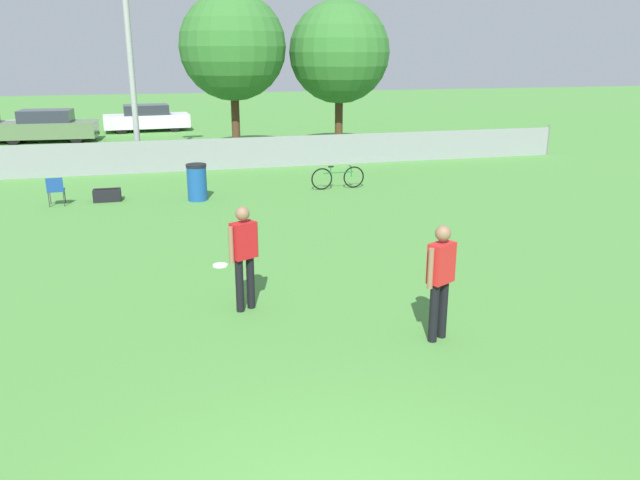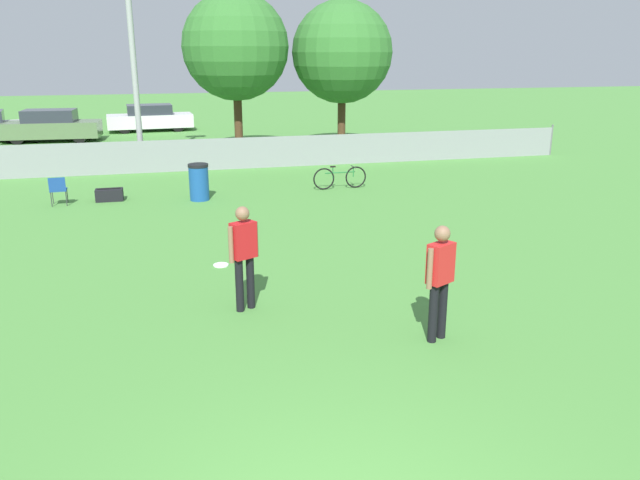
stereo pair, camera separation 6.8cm
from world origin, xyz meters
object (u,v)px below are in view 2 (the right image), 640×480
object	(u,v)px
player_defender_red	(440,275)
tree_far_right	(342,52)
bicycle_sideline	(340,178)
light_pole	(128,0)
tree_near_pole	(236,47)
parked_car_olive	(51,126)
player_thrower_red	(244,251)
gear_bag_sideline	(109,195)
parked_car_white	(150,118)
frisbee_disc	(221,265)
folding_chair_sideline	(58,189)
trash_bin	(199,182)

from	to	relation	value
player_defender_red	tree_far_right	bearing A→B (deg)	51.06
player_defender_red	bicycle_sideline	size ratio (longest dim) A/B	1.03
light_pole	bicycle_sideline	distance (m)	9.24
light_pole	tree_far_right	size ratio (longest dim) A/B	1.62
tree_far_right	bicycle_sideline	bearing A→B (deg)	-106.32
tree_near_pole	parked_car_olive	distance (m)	10.77
player_thrower_red	player_defender_red	size ratio (longest dim) A/B	1.00
parked_car_olive	tree_near_pole	bearing A→B (deg)	-36.19
gear_bag_sideline	player_thrower_red	bearing A→B (deg)	-72.63
player_defender_red	parked_car_white	bearing A→B (deg)	71.62
frisbee_disc	folding_chair_sideline	size ratio (longest dim) A/B	0.38
player_defender_red	frisbee_disc	distance (m)	4.97
parked_car_white	light_pole	bearing A→B (deg)	-95.08
light_pole	tree_near_pole	world-z (taller)	light_pole
light_pole	trash_bin	size ratio (longest dim) A/B	9.43
frisbee_disc	parked_car_white	distance (m)	22.35
tree_near_pole	parked_car_olive	xyz separation A→B (m)	(-7.85, 6.52, -3.47)
player_defender_red	frisbee_disc	xyz separation A→B (m)	(-2.74, 4.04, -0.99)
gear_bag_sideline	parked_car_white	bearing A→B (deg)	86.45
bicycle_sideline	parked_car_white	xyz separation A→B (m)	(-5.70, 16.04, 0.32)
light_pole	folding_chair_sideline	distance (m)	7.45
player_thrower_red	player_defender_red	bearing A→B (deg)	-62.11
light_pole	folding_chair_sideline	xyz separation A→B (m)	(-2.07, -4.98, -5.14)
parked_car_olive	parked_car_white	size ratio (longest dim) A/B	1.00
trash_bin	parked_car_white	xyz separation A→B (m)	(-1.46, 16.52, 0.15)
bicycle_sideline	parked_car_white	distance (m)	17.03
light_pole	player_defender_red	bearing A→B (deg)	-73.60
tree_far_right	player_thrower_red	xyz separation A→B (m)	(-6.00, -15.29, -2.96)
tree_near_pole	frisbee_disc	world-z (taller)	tree_near_pole
folding_chair_sideline	tree_far_right	bearing A→B (deg)	-148.00
folding_chair_sideline	trash_bin	size ratio (longest dim) A/B	0.77
frisbee_disc	folding_chair_sideline	world-z (taller)	folding_chair_sideline
light_pole	trash_bin	xyz separation A→B (m)	(1.67, -5.26, -5.09)
parked_car_olive	player_defender_red	bearing A→B (deg)	-66.30
trash_bin	player_defender_red	bearing A→B (deg)	-74.24
player_thrower_red	frisbee_disc	xyz separation A→B (m)	(-0.19, 2.25, -0.99)
tree_near_pole	folding_chair_sideline	bearing A→B (deg)	-130.07
tree_far_right	tree_near_pole	bearing A→B (deg)	-177.87
player_thrower_red	frisbee_disc	bearing A→B (deg)	67.67
gear_bag_sideline	parked_car_white	distance (m)	16.03
trash_bin	gear_bag_sideline	bearing A→B (deg)	167.84
tree_near_pole	parked_car_olive	size ratio (longest dim) A/B	1.41
light_pole	gear_bag_sideline	bearing A→B (deg)	-99.46
bicycle_sideline	gear_bag_sideline	size ratio (longest dim) A/B	2.28
tree_near_pole	frisbee_disc	bearing A→B (deg)	-98.70
tree_far_right	player_thrower_red	size ratio (longest dim) A/B	3.46
folding_chair_sideline	player_thrower_red	bearing A→B (deg)	112.43
trash_bin	parked_car_white	bearing A→B (deg)	95.06
light_pole	folding_chair_sideline	bearing A→B (deg)	-112.55
frisbee_disc	parked_car_white	bearing A→B (deg)	93.84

